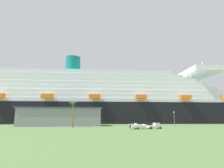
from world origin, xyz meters
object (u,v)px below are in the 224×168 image
cruise_ship (116,103)px  parked_car_black_coupe (151,124)px  parked_car_silver_sedan (133,124)px  street_lamp (174,117)px  palm_tree (73,106)px  small_boat_on_trailer (139,126)px  pickup_truck (155,126)px

cruise_ship → parked_car_black_coupe: bearing=-74.8°
parked_car_silver_sedan → street_lamp: bearing=-38.0°
cruise_ship → parked_car_black_coupe: (12.76, -47.01, -15.65)m
palm_tree → parked_car_silver_sedan: size_ratio=2.47×
cruise_ship → parked_car_silver_sedan: (2.19, -48.60, -15.66)m
palm_tree → street_lamp: size_ratio=1.59×
small_boat_on_trailer → street_lamp: size_ratio=1.04×
cruise_ship → parked_car_black_coupe: 51.16m
street_lamp → parked_car_black_coupe: bearing=113.4°
palm_tree → parked_car_silver_sedan: bearing=29.3°
cruise_ship → street_lamp: (19.23, -61.93, -11.76)m
street_lamp → cruise_ship: bearing=107.3°
street_lamp → parked_car_black_coupe: 16.73m
pickup_truck → small_boat_on_trailer: (-6.34, -1.12, -0.08)m
pickup_truck → palm_tree: size_ratio=0.52×
palm_tree → small_boat_on_trailer: bearing=-27.8°
small_boat_on_trailer → parked_car_silver_sedan: size_ratio=1.63×
small_boat_on_trailer → palm_tree: bearing=152.2°
street_lamp → parked_car_black_coupe: (-6.47, 14.93, -3.89)m
parked_car_silver_sedan → pickup_truck: bearing=-86.8°
pickup_truck → small_boat_on_trailer: pickup_truck is taller
pickup_truck → parked_car_black_coupe: size_ratio=1.21×
small_boat_on_trailer → palm_tree: 29.89m
pickup_truck → palm_tree: 35.01m
parked_car_silver_sedan → cruise_ship: bearing=92.6°
pickup_truck → street_lamp: 22.42m
cruise_ship → street_lamp: cruise_ship is taller
cruise_ship → parked_car_silver_sedan: size_ratio=61.04×
palm_tree → pickup_truck: bearing=-21.2°
cruise_ship → small_boat_on_trailer: 80.48m
small_boat_on_trailer → street_lamp: bearing=38.0°
pickup_truck → parked_car_silver_sedan: 29.26m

